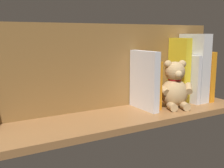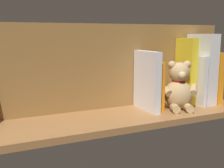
% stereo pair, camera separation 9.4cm
% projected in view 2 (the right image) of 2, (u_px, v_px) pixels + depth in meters
% --- Properties ---
extents(ground_plane, '(1.06, 0.25, 0.02)m').
position_uv_depth(ground_plane, '(112.00, 119.00, 0.97)').
color(ground_plane, '#9E6B3D').
extents(shelf_back_panel, '(1.06, 0.02, 0.31)m').
position_uv_depth(shelf_back_panel, '(100.00, 67.00, 1.03)').
color(shelf_back_panel, olive).
rests_on(shelf_back_panel, ground_plane).
extents(book_0, '(0.02, 0.14, 0.20)m').
position_uv_depth(book_0, '(209.00, 77.00, 1.15)').
color(book_0, orange).
rests_on(book_0, ground_plane).
extents(dictionary_thick_white, '(0.05, 0.14, 0.28)m').
position_uv_depth(dictionary_thick_white, '(202.00, 69.00, 1.13)').
color(dictionary_thick_white, silver).
rests_on(dictionary_thick_white, ground_plane).
extents(book_1, '(0.02, 0.14, 0.19)m').
position_uv_depth(book_1, '(194.00, 80.00, 1.12)').
color(book_1, silver).
rests_on(book_1, ground_plane).
extents(book_2, '(0.03, 0.10, 0.26)m').
position_uv_depth(book_2, '(186.00, 71.00, 1.12)').
color(book_2, yellow).
rests_on(book_2, ground_plane).
extents(teddy_bear, '(0.14, 0.14, 0.18)m').
position_uv_depth(teddy_bear, '(179.00, 88.00, 1.04)').
color(teddy_bear, tan).
rests_on(teddy_bear, ground_plane).
extents(book_3, '(0.03, 0.12, 0.18)m').
position_uv_depth(book_3, '(152.00, 85.00, 1.05)').
color(book_3, orange).
rests_on(book_3, ground_plane).
extents(book_4, '(0.03, 0.15, 0.22)m').
position_uv_depth(book_4, '(147.00, 81.00, 1.02)').
color(book_4, silver).
rests_on(book_4, ground_plane).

